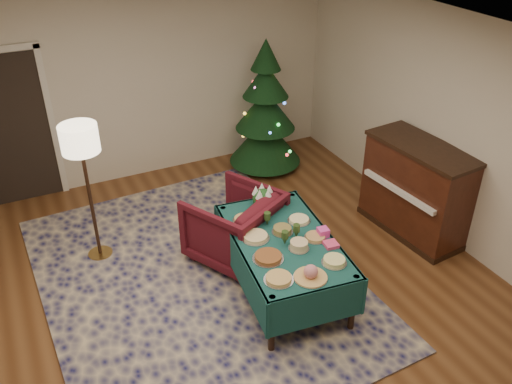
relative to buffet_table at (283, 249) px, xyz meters
name	(u,v)px	position (x,y,z in m)	size (l,w,h in m)	color
room_shell	(232,212)	(-0.68, -0.24, 0.81)	(7.00, 7.00, 7.00)	#593319
doorway	(11,126)	(-2.28, 3.24, 0.55)	(1.08, 0.04, 2.16)	black
rug	(196,278)	(-0.79, 0.58, -0.53)	(3.20, 4.20, 0.02)	#131447
buffet_table	(283,249)	(0.00, 0.00, 0.00)	(1.22, 1.85, 0.68)	black
platter_0	(279,279)	(-0.36, -0.56, 0.15)	(0.29, 0.29, 0.04)	silver
platter_1	(311,274)	(-0.07, -0.66, 0.19)	(0.33, 0.33, 0.15)	silver
platter_2	(334,261)	(0.25, -0.57, 0.16)	(0.25, 0.25, 0.06)	silver
platter_3	(268,257)	(-0.30, -0.23, 0.16)	(0.31, 0.31, 0.05)	silver
platter_4	(299,245)	(0.05, -0.22, 0.18)	(0.21, 0.21, 0.09)	silver
platter_5	(315,237)	(0.30, -0.14, 0.15)	(0.24, 0.24, 0.04)	silver
platter_6	(255,237)	(-0.26, 0.13, 0.16)	(0.30, 0.30, 0.05)	silver
platter_7	(282,230)	(0.04, 0.11, 0.17)	(0.23, 0.23, 0.07)	silver
platter_8	(299,220)	(0.31, 0.21, 0.15)	(0.25, 0.25, 0.04)	silver
platter_9	(244,219)	(-0.22, 0.48, 0.15)	(0.26, 0.26, 0.04)	silver
goblet_0	(267,218)	(-0.04, 0.30, 0.22)	(0.07, 0.07, 0.16)	#2D471E
goblet_1	(296,231)	(0.13, -0.03, 0.22)	(0.07, 0.07, 0.16)	#2D471E
goblet_2	(285,237)	(-0.03, -0.09, 0.22)	(0.07, 0.07, 0.16)	#2D471E
napkin_stack	(331,244)	(0.38, -0.32, 0.15)	(0.14, 0.14, 0.04)	#ED4177
gift_box	(323,232)	(0.39, -0.13, 0.18)	(0.11, 0.11, 0.09)	#ED42AB
centerpiece	(263,197)	(0.10, 0.67, 0.25)	(0.24, 0.25, 0.28)	#1E4C1E
armchair	(234,223)	(-0.22, 0.77, -0.07)	(0.91, 0.85, 0.94)	#4C101A
floor_lamp	(81,147)	(-1.66, 1.50, 0.89)	(0.41, 0.41, 1.69)	#A57F3F
christmas_tree	(265,112)	(1.13, 2.66, 0.35)	(1.11, 1.11, 1.98)	black
piano	(416,190)	(2.01, 0.29, 0.04)	(0.76, 1.43, 1.19)	black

